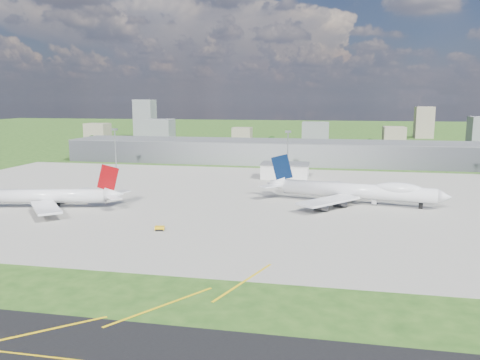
% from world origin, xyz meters
% --- Properties ---
extents(ground, '(1400.00, 1400.00, 0.00)m').
position_xyz_m(ground, '(0.00, 150.00, 0.00)').
color(ground, '#244917').
rests_on(ground, ground).
extents(apron, '(360.00, 190.00, 0.08)m').
position_xyz_m(apron, '(10.00, 40.00, 0.04)').
color(apron, gray).
rests_on(apron, ground).
extents(terminal, '(300.00, 42.00, 15.00)m').
position_xyz_m(terminal, '(0.00, 165.00, 7.50)').
color(terminal, gray).
rests_on(terminal, ground).
extents(ops_building, '(26.00, 16.00, 8.00)m').
position_xyz_m(ops_building, '(10.00, 100.00, 4.00)').
color(ops_building, silver).
rests_on(ops_building, ground).
extents(mast_west, '(3.50, 2.00, 25.90)m').
position_xyz_m(mast_west, '(-100.00, 115.00, 17.71)').
color(mast_west, gray).
rests_on(mast_west, ground).
extents(mast_center, '(3.50, 2.00, 25.90)m').
position_xyz_m(mast_center, '(10.00, 115.00, 17.71)').
color(mast_center, gray).
rests_on(mast_center, ground).
extents(airliner_red_twin, '(66.06, 50.85, 18.22)m').
position_xyz_m(airliner_red_twin, '(-79.05, 6.82, 4.85)').
color(airliner_red_twin, silver).
rests_on(airliner_red_twin, ground).
extents(airliner_blue_quad, '(76.85, 59.59, 20.15)m').
position_xyz_m(airliner_blue_quad, '(46.49, 39.27, 5.60)').
color(airliner_blue_quad, silver).
rests_on(airliner_blue_quad, ground).
extents(tug_yellow, '(3.38, 2.30, 1.60)m').
position_xyz_m(tug_yellow, '(-21.32, -16.42, 0.85)').
color(tug_yellow, '#F2B60E').
rests_on(tug_yellow, ground).
extents(van_white_near, '(3.00, 4.96, 2.39)m').
position_xyz_m(van_white_near, '(54.08, 39.55, 1.21)').
color(van_white_near, silver).
rests_on(van_white_near, ground).
extents(bldg_far_w, '(24.00, 20.00, 18.00)m').
position_xyz_m(bldg_far_w, '(-220.00, 320.00, 9.00)').
color(bldg_far_w, gray).
rests_on(bldg_far_w, ground).
extents(bldg_w, '(28.00, 22.00, 24.00)m').
position_xyz_m(bldg_w, '(-140.00, 300.00, 12.00)').
color(bldg_w, slate).
rests_on(bldg_w, ground).
extents(bldg_cw, '(20.00, 18.00, 14.00)m').
position_xyz_m(bldg_cw, '(-60.00, 340.00, 7.00)').
color(bldg_cw, gray).
rests_on(bldg_cw, ground).
extents(bldg_c, '(26.00, 20.00, 22.00)m').
position_xyz_m(bldg_c, '(20.00, 310.00, 11.00)').
color(bldg_c, slate).
rests_on(bldg_c, ground).
extents(bldg_ce, '(22.00, 24.00, 16.00)m').
position_xyz_m(bldg_ce, '(100.00, 350.00, 8.00)').
color(bldg_ce, gray).
rests_on(bldg_ce, ground).
extents(bldg_tall_w, '(22.00, 20.00, 44.00)m').
position_xyz_m(bldg_tall_w, '(-180.00, 360.00, 22.00)').
color(bldg_tall_w, slate).
rests_on(bldg_tall_w, ground).
extents(bldg_tall_e, '(20.00, 18.00, 36.00)m').
position_xyz_m(bldg_tall_e, '(140.00, 410.00, 18.00)').
color(bldg_tall_e, gray).
rests_on(bldg_tall_e, ground).
extents(tree_far_w, '(7.20, 7.20, 8.80)m').
position_xyz_m(tree_far_w, '(-200.00, 270.00, 5.18)').
color(tree_far_w, '#382314').
rests_on(tree_far_w, ground).
extents(tree_w, '(6.75, 6.75, 8.25)m').
position_xyz_m(tree_w, '(-110.00, 265.00, 4.86)').
color(tree_w, '#382314').
rests_on(tree_w, ground).
extents(tree_c, '(8.10, 8.10, 9.90)m').
position_xyz_m(tree_c, '(-20.00, 280.00, 5.84)').
color(tree_c, '#382314').
rests_on(tree_c, ground).
extents(tree_e, '(7.65, 7.65, 9.35)m').
position_xyz_m(tree_e, '(70.00, 275.00, 5.51)').
color(tree_e, '#382314').
rests_on(tree_e, ground).
extents(tree_far_e, '(6.30, 6.30, 7.70)m').
position_xyz_m(tree_far_e, '(160.00, 285.00, 4.53)').
color(tree_far_e, '#382314').
rests_on(tree_far_e, ground).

